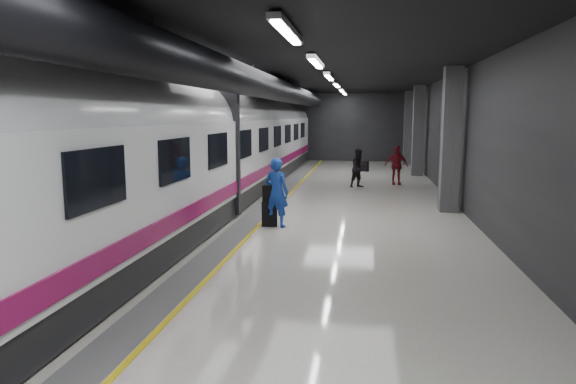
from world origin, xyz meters
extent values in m
plane|color=silver|center=(0.00, 0.00, 0.00)|extent=(40.00, 40.00, 0.00)
cube|color=black|center=(0.00, 0.00, 4.50)|extent=(10.00, 40.00, 0.02)
cube|color=#28282B|center=(0.00, 20.00, 2.25)|extent=(10.00, 0.02, 4.50)
cube|color=#28282B|center=(-5.00, 0.00, 2.25)|extent=(0.02, 40.00, 4.50)
cube|color=#28282B|center=(5.00, 0.00, 2.25)|extent=(0.02, 40.00, 4.50)
cube|color=slate|center=(-1.35, 0.00, 0.01)|extent=(0.65, 39.80, 0.01)
cube|color=yellow|center=(-0.95, 0.00, 0.01)|extent=(0.10, 39.80, 0.01)
cylinder|color=black|center=(-1.30, 0.00, 3.95)|extent=(0.80, 38.00, 0.80)
cube|color=silver|center=(0.60, -6.00, 4.40)|extent=(0.22, 2.60, 0.10)
cube|color=silver|center=(0.60, -1.00, 4.40)|extent=(0.22, 2.60, 0.10)
cube|color=silver|center=(0.60, 4.00, 4.40)|extent=(0.22, 2.60, 0.10)
cube|color=silver|center=(0.60, 9.00, 4.40)|extent=(0.22, 2.60, 0.10)
cube|color=silver|center=(0.60, 14.00, 4.40)|extent=(0.22, 2.60, 0.10)
cube|color=silver|center=(0.60, 18.00, 4.40)|extent=(0.22, 2.60, 0.10)
cube|color=#515154|center=(4.55, 2.00, 2.25)|extent=(0.55, 0.55, 4.50)
cube|color=#515154|center=(4.55, 12.00, 2.25)|extent=(0.55, 0.55, 4.50)
cube|color=#515154|center=(4.55, 18.00, 2.25)|extent=(0.55, 0.55, 4.50)
cube|color=black|center=(-3.25, 0.00, 0.35)|extent=(2.80, 38.00, 0.60)
cube|color=white|center=(-3.25, 0.00, 1.75)|extent=(2.90, 38.00, 2.20)
cylinder|color=white|center=(-3.25, 0.00, 2.70)|extent=(2.80, 38.00, 2.80)
cube|color=#880C49|center=(-1.78, 0.00, 0.95)|extent=(0.04, 38.00, 0.35)
cube|color=black|center=(-3.25, 0.00, 2.00)|extent=(3.05, 0.25, 3.80)
cube|color=black|center=(-1.78, -8.00, 2.15)|extent=(0.05, 1.60, 0.85)
cube|color=black|center=(-1.78, -5.00, 2.15)|extent=(0.05, 1.60, 0.85)
cube|color=black|center=(-1.78, -2.00, 2.15)|extent=(0.05, 1.60, 0.85)
cube|color=black|center=(-1.78, 1.00, 2.15)|extent=(0.05, 1.60, 0.85)
cube|color=black|center=(-1.78, 4.00, 2.15)|extent=(0.05, 1.60, 0.85)
cube|color=black|center=(-1.78, 7.00, 2.15)|extent=(0.05, 1.60, 0.85)
cube|color=black|center=(-1.78, 10.00, 2.15)|extent=(0.05, 1.60, 0.85)
cube|color=black|center=(-1.78, 13.00, 2.15)|extent=(0.05, 1.60, 0.85)
cube|color=black|center=(-1.78, 16.00, 2.15)|extent=(0.05, 1.60, 0.85)
imported|color=blue|center=(-0.44, -1.06, 0.95)|extent=(0.79, 0.64, 1.90)
cube|color=black|center=(-0.65, -0.99, 0.34)|extent=(0.45, 0.31, 0.69)
cube|color=black|center=(-0.67, -0.99, 0.91)|extent=(0.33, 0.19, 0.44)
imported|color=black|center=(1.69, 7.13, 0.81)|extent=(1.00, 0.95, 1.63)
imported|color=maroon|center=(3.30, 8.33, 0.85)|extent=(1.04, 0.53, 1.70)
cube|color=black|center=(1.94, 13.54, 0.28)|extent=(0.45, 0.38, 0.56)
camera|label=1|loc=(1.89, -14.62, 3.02)|focal=32.00mm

